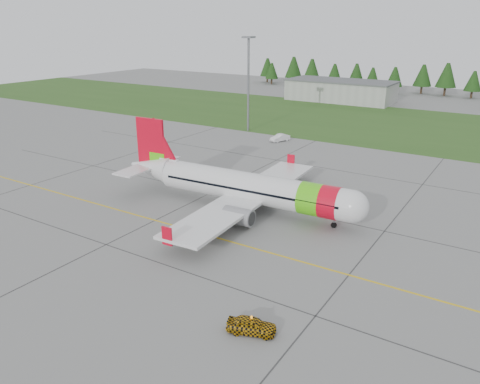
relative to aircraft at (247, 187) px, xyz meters
The scene contains 9 objects.
ground 18.90m from the aircraft, 66.94° to the right, with size 320.00×320.00×0.00m, color gray.
aircraft is the anchor object (origin of this frame).
follow_me_car 25.97m from the aircraft, 57.59° to the right, with size 1.58×1.34×3.94m, color #D79B0B.
service_van 38.32m from the aircraft, 111.19° to the left, with size 1.55×1.47×4.45m, color white.
grass_strip 65.32m from the aircraft, 83.57° to the left, with size 320.00×50.00×0.03m, color #30561E.
taxi_guideline 12.10m from the aircraft, 51.43° to the right, with size 120.00×0.25×0.02m, color gold.
hangar_west 95.58m from the aircraft, 103.74° to the left, with size 32.00×14.00×6.00m, color #A8A8A3.
floodlight_mast 48.23m from the aircraft, 121.16° to the left, with size 0.50×0.50×20.00m, color slate.
treeline 121.08m from the aircraft, 86.54° to the left, with size 160.00×8.00×10.00m, color #1C3F14, non-canonical shape.
Camera 1 is at (22.40, -31.40, 23.08)m, focal length 35.00 mm.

